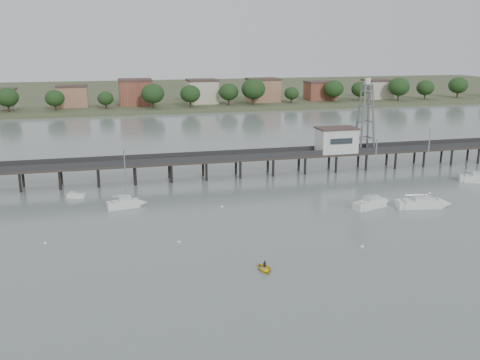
% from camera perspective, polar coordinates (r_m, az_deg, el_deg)
% --- Properties ---
extents(ground_plane, '(500.00, 500.00, 0.00)m').
position_cam_1_polar(ground_plane, '(55.79, 11.52, -14.65)').
color(ground_plane, gray).
rests_on(ground_plane, ground).
extents(pier, '(150.00, 5.00, 5.50)m').
position_cam_1_polar(pier, '(108.41, -1.99, 2.24)').
color(pier, '#2D2823').
rests_on(pier, ground).
extents(pier_building, '(8.40, 5.40, 5.30)m').
position_cam_1_polar(pier_building, '(115.55, 10.24, 4.25)').
color(pier_building, silver).
rests_on(pier_building, ground).
extents(lattice_tower, '(3.20, 3.20, 15.50)m').
position_cam_1_polar(lattice_tower, '(117.66, 13.25, 6.46)').
color(lattice_tower, slate).
rests_on(lattice_tower, ground).
extents(sailboat_c, '(7.60, 4.55, 12.18)m').
position_cam_1_polar(sailboat_c, '(92.69, 14.27, -2.37)').
color(sailboat_c, white).
rests_on(sailboat_c, ground).
extents(sailboat_d, '(8.94, 3.82, 14.26)m').
position_cam_1_polar(sailboat_d, '(94.96, 19.55, -2.37)').
color(sailboat_d, white).
rests_on(sailboat_d, ground).
extents(sailboat_b, '(6.35, 3.00, 10.32)m').
position_cam_1_polar(sailboat_b, '(91.35, -11.69, -2.46)').
color(sailboat_b, white).
rests_on(sailboat_b, ground).
extents(white_tender, '(3.31, 2.11, 1.19)m').
position_cam_1_polar(white_tender, '(99.25, -17.12, -1.62)').
color(white_tender, white).
rests_on(white_tender, ground).
extents(yellow_dinghy, '(2.10, 0.70, 2.90)m').
position_cam_1_polar(yellow_dinghy, '(65.90, 2.64, -9.59)').
color(yellow_dinghy, yellow).
rests_on(yellow_dinghy, ground).
extents(dinghy_occupant, '(0.40, 1.04, 0.25)m').
position_cam_1_polar(dinghy_occupant, '(65.90, 2.64, -9.59)').
color(dinghy_occupant, black).
rests_on(dinghy_occupant, ground).
extents(mooring_buoys, '(71.85, 22.69, 0.39)m').
position_cam_1_polar(mooring_buoys, '(82.28, 6.67, -4.59)').
color(mooring_buoys, '#F6F4BF').
rests_on(mooring_buoys, ground).
extents(far_shore, '(500.00, 170.00, 10.40)m').
position_cam_1_polar(far_shore, '(285.23, -9.60, 9.17)').
color(far_shore, '#475133').
rests_on(far_shore, ground).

